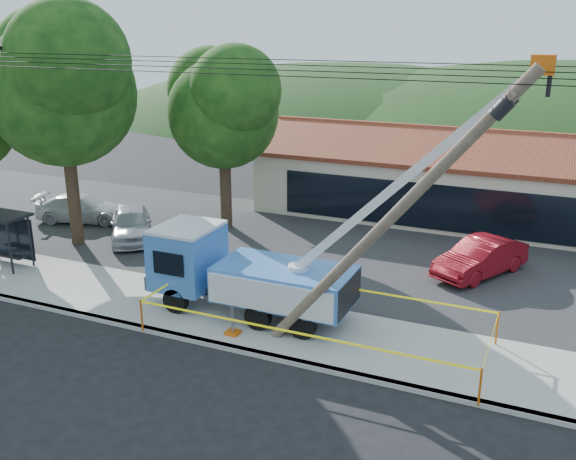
{
  "coord_description": "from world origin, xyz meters",
  "views": [
    {
      "loc": [
        8.06,
        -13.57,
        9.76
      ],
      "look_at": [
        -0.14,
        5.0,
        3.18
      ],
      "focal_mm": 40.0,
      "sensor_mm": 36.0,
      "label": 1
    }
  ],
  "objects_px": {
    "leaning_pole": "(401,208)",
    "bus_shelter": "(4,227)",
    "car_white": "(84,223)",
    "car_red": "(479,277)",
    "car_silver": "(133,241)",
    "utility_truck": "(248,270)"
  },
  "relations": [
    {
      "from": "leaning_pole",
      "to": "bus_shelter",
      "type": "bearing_deg",
      "value": 175.69
    },
    {
      "from": "car_red",
      "to": "leaning_pole",
      "type": "bearing_deg",
      "value": -71.37
    },
    {
      "from": "leaning_pole",
      "to": "car_white",
      "type": "height_order",
      "value": "leaning_pole"
    },
    {
      "from": "leaning_pole",
      "to": "bus_shelter",
      "type": "height_order",
      "value": "leaning_pole"
    },
    {
      "from": "bus_shelter",
      "to": "utility_truck",
      "type": "bearing_deg",
      "value": 0.54
    },
    {
      "from": "leaning_pole",
      "to": "bus_shelter",
      "type": "distance_m",
      "value": 17.05
    },
    {
      "from": "bus_shelter",
      "to": "car_white",
      "type": "height_order",
      "value": "bus_shelter"
    },
    {
      "from": "car_silver",
      "to": "car_red",
      "type": "relative_size",
      "value": 1.02
    },
    {
      "from": "utility_truck",
      "to": "car_white",
      "type": "bearing_deg",
      "value": 153.56
    },
    {
      "from": "bus_shelter",
      "to": "car_silver",
      "type": "distance_m",
      "value": 5.83
    },
    {
      "from": "utility_truck",
      "to": "bus_shelter",
      "type": "relative_size",
      "value": 5.28
    },
    {
      "from": "leaning_pole",
      "to": "car_silver",
      "type": "xyz_separation_m",
      "value": [
        -14.13,
        6.16,
        -4.87
      ]
    },
    {
      "from": "leaning_pole",
      "to": "car_white",
      "type": "bearing_deg",
      "value": 157.49
    },
    {
      "from": "utility_truck",
      "to": "bus_shelter",
      "type": "height_order",
      "value": "utility_truck"
    },
    {
      "from": "car_white",
      "to": "utility_truck",
      "type": "bearing_deg",
      "value": -134.1
    },
    {
      "from": "bus_shelter",
      "to": "car_red",
      "type": "xyz_separation_m",
      "value": [
        18.09,
        6.9,
        -1.79
      ]
    },
    {
      "from": "bus_shelter",
      "to": "car_silver",
      "type": "height_order",
      "value": "bus_shelter"
    },
    {
      "from": "utility_truck",
      "to": "car_red",
      "type": "xyz_separation_m",
      "value": [
        6.86,
        6.93,
        -1.7
      ]
    },
    {
      "from": "car_red",
      "to": "car_white",
      "type": "distance_m",
      "value": 19.55
    },
    {
      "from": "leaning_pole",
      "to": "car_red",
      "type": "height_order",
      "value": "leaning_pole"
    },
    {
      "from": "car_silver",
      "to": "leaning_pole",
      "type": "bearing_deg",
      "value": -60.82
    },
    {
      "from": "car_silver",
      "to": "bus_shelter",
      "type": "bearing_deg",
      "value": -155.14
    }
  ]
}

